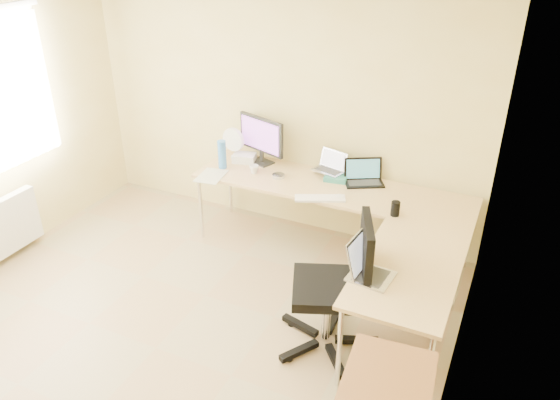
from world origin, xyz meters
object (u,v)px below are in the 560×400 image
at_px(desk_fan, 236,144).
at_px(office_chair, 327,292).
at_px(laptop_black, 365,173).
at_px(laptop_return, 372,264).
at_px(laptop_center, 329,162).
at_px(mug, 254,169).
at_px(monitor, 262,140).
at_px(desk_main, 329,220).
at_px(keyboard, 320,198).
at_px(water_bottle, 222,154).
at_px(desk_return, 404,307).

distance_m(desk_fan, office_chair, 2.17).
distance_m(laptop_black, laptop_return, 1.50).
distance_m(laptop_center, mug, 0.74).
bearing_deg(office_chair, monitor, 109.76).
distance_m(laptop_center, desk_fan, 1.03).
bearing_deg(desk_main, laptop_return, -58.47).
distance_m(keyboard, laptop_return, 1.21).
distance_m(monitor, mug, 0.33).
bearing_deg(desk_fan, water_bottle, -81.65).
bearing_deg(desk_return, monitor, 146.33).
height_order(laptop_black, desk_fan, desk_fan).
bearing_deg(mug, office_chair, -43.93).
xyz_separation_m(desk_main, desk_return, (0.98, -1.00, 0.00)).
height_order(desk_main, desk_fan, desk_fan).
xyz_separation_m(laptop_center, mug, (-0.68, -0.26, -0.10)).
distance_m(desk_main, desk_fan, 1.26).
bearing_deg(office_chair, laptop_black, 75.56).
relative_size(laptop_center, water_bottle, 1.02).
relative_size(desk_main, monitor, 4.64).
bearing_deg(monitor, laptop_return, -23.45).
xyz_separation_m(desk_main, laptop_return, (0.76, -1.24, 0.48)).
height_order(laptop_return, office_chair, office_chair).
xyz_separation_m(desk_main, water_bottle, (-1.13, -0.08, 0.51)).
xyz_separation_m(desk_return, laptop_center, (-1.07, 1.20, 0.51)).
bearing_deg(desk_return, laptop_center, 131.83).
relative_size(laptop_center, laptop_return, 0.85).
height_order(monitor, water_bottle, monitor).
distance_m(monitor, laptop_center, 0.73).
distance_m(laptop_center, water_bottle, 1.06).
bearing_deg(water_bottle, laptop_black, 10.44).
relative_size(monitor, keyboard, 1.27).
xyz_separation_m(laptop_black, water_bottle, (-1.39, -0.26, 0.03)).
distance_m(laptop_black, water_bottle, 1.41).
bearing_deg(laptop_return, office_chair, 96.18).
relative_size(desk_return, monitor, 2.28).
relative_size(mug, laptop_return, 0.26).
bearing_deg(mug, laptop_black, 12.77).
bearing_deg(laptop_black, desk_main, -174.67).
distance_m(desk_main, water_bottle, 1.24).
distance_m(desk_fan, laptop_return, 2.37).
bearing_deg(laptop_center, monitor, -163.54).
bearing_deg(desk_return, laptop_black, 121.05).
xyz_separation_m(keyboard, desk_fan, (-1.13, 0.50, 0.14)).
height_order(monitor, laptop_return, monitor).
distance_m(keyboard, office_chair, 1.07).
bearing_deg(keyboard, monitor, 124.88).
bearing_deg(laptop_black, desk_fan, 150.39).
bearing_deg(keyboard, laptop_black, 37.29).
relative_size(desk_return, mug, 14.44).
xyz_separation_m(monitor, laptop_black, (1.09, -0.02, -0.13)).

